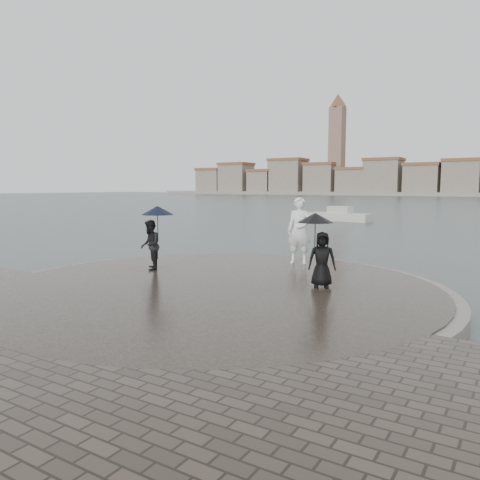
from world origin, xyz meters
The scene contains 6 objects.
ground centered at (0.00, 0.00, 0.00)m, with size 400.00×400.00×0.00m, color #2B3835.
kerb_ring centered at (0.00, 3.50, 0.16)m, with size 12.50×12.50×0.32m, color gray.
quay_tip centered at (0.00, 3.50, 0.18)m, with size 11.90×11.90×0.36m, color #2D261E.
statue centered at (0.46, 7.93, 1.50)m, with size 0.83×0.55×2.29m, color white.
visitor_left centered at (-2.97, 4.31, 1.48)m, with size 1.25×1.12×2.04m.
visitor_right centered at (2.50, 4.75, 1.46)m, with size 1.16×0.98×1.95m.
Camera 1 is at (7.13, -6.72, 2.99)m, focal length 35.00 mm.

